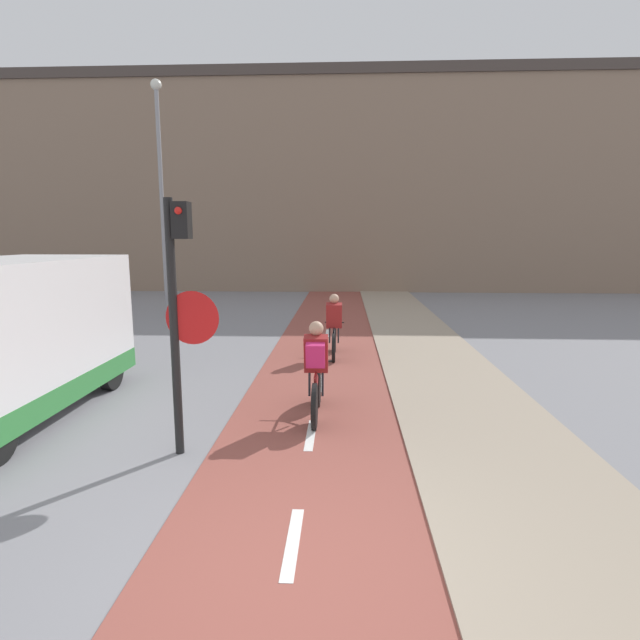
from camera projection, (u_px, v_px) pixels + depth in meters
name	position (u px, v px, depth m)	size (l,w,h in m)	color
ground_plane	(287.00, 582.00, 4.06)	(120.00, 120.00, 0.00)	gray
bike_lane	(287.00, 580.00, 4.06)	(2.56, 60.00, 0.02)	brown
sidewalk_strip	(599.00, 589.00, 3.94)	(2.40, 60.00, 0.05)	gray
building_row_background	(336.00, 186.00, 26.78)	(60.00, 5.20, 10.85)	#89705B
traffic_light_pole	(179.00, 300.00, 6.14)	(0.67, 0.25, 3.23)	black
street_lamp_far	(161.00, 178.00, 16.84)	(0.36, 0.36, 7.87)	gray
cyclist_near	(316.00, 373.00, 7.61)	(0.46, 1.69, 1.51)	black
cyclist_far	(334.00, 329.00, 11.49)	(0.46, 1.64, 1.48)	black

